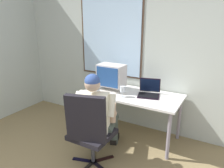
{
  "coord_description": "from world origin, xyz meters",
  "views": [
    {
      "loc": [
        1.46,
        -0.53,
        1.85
      ],
      "look_at": [
        0.09,
        1.87,
        0.98
      ],
      "focal_mm": 34.54,
      "sensor_mm": 36.0,
      "label": 1
    }
  ],
  "objects_px": {
    "laptop": "(149,91)",
    "wine_glass": "(123,90)",
    "crt_monitor": "(111,76)",
    "desk": "(131,98)",
    "person_seated": "(97,114)",
    "office_chair": "(89,128)"
  },
  "relations": [
    {
      "from": "laptop",
      "to": "wine_glass",
      "type": "bearing_deg",
      "value": -138.21
    },
    {
      "from": "crt_monitor",
      "to": "wine_glass",
      "type": "distance_m",
      "value": 0.37
    },
    {
      "from": "desk",
      "to": "laptop",
      "type": "height_order",
      "value": "laptop"
    },
    {
      "from": "person_seated",
      "to": "wine_glass",
      "type": "xyz_separation_m",
      "value": [
        0.12,
        0.5,
        0.21
      ]
    },
    {
      "from": "crt_monitor",
      "to": "wine_glass",
      "type": "height_order",
      "value": "crt_monitor"
    },
    {
      "from": "laptop",
      "to": "wine_glass",
      "type": "height_order",
      "value": "laptop"
    },
    {
      "from": "crt_monitor",
      "to": "wine_glass",
      "type": "relative_size",
      "value": 2.58
    },
    {
      "from": "office_chair",
      "to": "wine_glass",
      "type": "distance_m",
      "value": 0.82
    },
    {
      "from": "wine_glass",
      "to": "person_seated",
      "type": "bearing_deg",
      "value": -104.03
    },
    {
      "from": "laptop",
      "to": "office_chair",
      "type": "bearing_deg",
      "value": -108.96
    },
    {
      "from": "crt_monitor",
      "to": "laptop",
      "type": "bearing_deg",
      "value": 8.28
    },
    {
      "from": "office_chair",
      "to": "person_seated",
      "type": "distance_m",
      "value": 0.29
    },
    {
      "from": "person_seated",
      "to": "laptop",
      "type": "height_order",
      "value": "person_seated"
    },
    {
      "from": "wine_glass",
      "to": "crt_monitor",
      "type": "bearing_deg",
      "value": 147.45
    },
    {
      "from": "office_chair",
      "to": "person_seated",
      "type": "relative_size",
      "value": 0.85
    },
    {
      "from": "person_seated",
      "to": "crt_monitor",
      "type": "distance_m",
      "value": 0.78
    },
    {
      "from": "desk",
      "to": "crt_monitor",
      "type": "relative_size",
      "value": 3.57
    },
    {
      "from": "office_chair",
      "to": "crt_monitor",
      "type": "bearing_deg",
      "value": 104.13
    },
    {
      "from": "person_seated",
      "to": "laptop",
      "type": "bearing_deg",
      "value": 60.81
    },
    {
      "from": "office_chair",
      "to": "laptop",
      "type": "xyz_separation_m",
      "value": [
        0.36,
        1.04,
        0.22
      ]
    },
    {
      "from": "desk",
      "to": "office_chair",
      "type": "height_order",
      "value": "office_chair"
    },
    {
      "from": "person_seated",
      "to": "crt_monitor",
      "type": "xyz_separation_m",
      "value": [
        -0.17,
        0.68,
        0.34
      ]
    }
  ]
}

